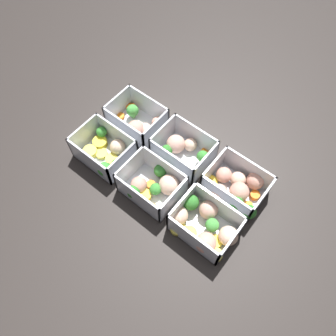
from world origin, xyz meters
name	(u,v)px	position (x,y,z in m)	size (l,w,h in m)	color
ground_plane	(168,173)	(0.00, 0.00, 0.00)	(4.00, 4.00, 0.00)	#282321
container_near_left	(106,152)	(-0.16, -0.06, 0.03)	(0.15, 0.12, 0.08)	silver
container_near_center	(154,185)	(0.00, -0.06, 0.03)	(0.14, 0.12, 0.08)	silver
container_near_right	(204,225)	(0.16, -0.07, 0.03)	(0.18, 0.13, 0.08)	silver
container_far_left	(139,122)	(-0.16, 0.06, 0.03)	(0.15, 0.12, 0.08)	silver
container_far_center	(183,149)	(0.00, 0.07, 0.03)	(0.14, 0.12, 0.08)	silver
container_far_right	(236,188)	(0.17, 0.06, 0.03)	(0.16, 0.14, 0.08)	silver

